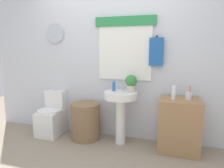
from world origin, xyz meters
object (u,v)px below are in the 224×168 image
at_px(lotion_bottle, 174,93).
at_px(potted_plant, 131,82).
at_px(wooden_cabinet, 179,125).
at_px(toilet, 52,117).
at_px(toothbrush_cup, 188,96).
at_px(soap_bottle, 114,86).
at_px(laundry_hamper, 85,121).
at_px(pedestal_sink, 121,105).

bearing_deg(lotion_bottle, potted_plant, 170.66).
distance_m(wooden_cabinet, lotion_bottle, 0.48).
bearing_deg(toilet, toothbrush_cup, -0.30).
height_order(soap_bottle, lotion_bottle, same).
bearing_deg(lotion_bottle, toothbrush_cup, 17.25).
bearing_deg(laundry_hamper, toothbrush_cup, 0.75).
xyz_separation_m(wooden_cabinet, soap_bottle, (-0.96, 0.05, 0.49)).
height_order(laundry_hamper, pedestal_sink, pedestal_sink).
relative_size(toilet, laundry_hamper, 1.29).
xyz_separation_m(pedestal_sink, wooden_cabinet, (0.84, 0.00, -0.22)).
bearing_deg(toilet, soap_bottle, 1.00).
distance_m(potted_plant, lotion_bottle, 0.62).
height_order(pedestal_sink, lotion_bottle, lotion_bottle).
bearing_deg(laundry_hamper, lotion_bottle, -1.73).
distance_m(lotion_bottle, toothbrush_cup, 0.21).
bearing_deg(toothbrush_cup, laundry_hamper, -179.25).
bearing_deg(wooden_cabinet, toothbrush_cup, 11.68).
bearing_deg(lotion_bottle, pedestal_sink, 176.94).
bearing_deg(soap_bottle, laundry_hamper, -173.79).
relative_size(pedestal_sink, lotion_bottle, 4.17).
bearing_deg(lotion_bottle, laundry_hamper, 178.27).
bearing_deg(soap_bottle, lotion_bottle, -5.92).
bearing_deg(toothbrush_cup, pedestal_sink, -178.79).
height_order(laundry_hamper, potted_plant, potted_plant).
bearing_deg(soap_bottle, potted_plant, 2.20).
bearing_deg(lotion_bottle, toilet, 177.90).
xyz_separation_m(laundry_hamper, soap_bottle, (0.46, 0.05, 0.58)).
xyz_separation_m(potted_plant, toothbrush_cup, (0.80, -0.04, -0.14)).
relative_size(pedestal_sink, toothbrush_cup, 4.31).
height_order(soap_bottle, potted_plant, potted_plant).
bearing_deg(soap_bottle, pedestal_sink, -22.62).
height_order(laundry_hamper, lotion_bottle, lotion_bottle).
relative_size(wooden_cabinet, soap_bottle, 5.30).
height_order(pedestal_sink, wooden_cabinet, pedestal_sink).
bearing_deg(potted_plant, pedestal_sink, -156.80).
distance_m(toilet, soap_bottle, 1.22).
height_order(toilet, pedestal_sink, pedestal_sink).
relative_size(laundry_hamper, pedestal_sink, 0.72).
bearing_deg(toilet, lotion_bottle, -2.10).
bearing_deg(potted_plant, lotion_bottle, -9.34).
xyz_separation_m(wooden_cabinet, potted_plant, (-0.70, 0.06, 0.56)).
distance_m(laundry_hamper, toothbrush_cup, 1.60).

